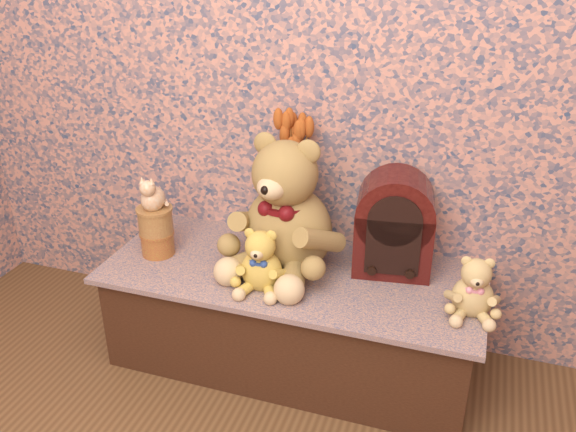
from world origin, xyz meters
name	(u,v)px	position (x,y,z in m)	size (l,w,h in m)	color
display_shelf	(292,316)	(0.00, 1.22, 0.20)	(1.35, 0.58, 0.39)	navy
teddy_large	(288,197)	(-0.03, 1.27, 0.66)	(0.42, 0.50, 0.53)	olive
teddy_medium	(261,256)	(-0.07, 1.09, 0.51)	(0.19, 0.22, 0.24)	#B18831
teddy_small	(475,283)	(0.62, 1.16, 0.50)	(0.17, 0.21, 0.22)	tan
cathedral_radio	(394,222)	(0.33, 1.35, 0.58)	(0.27, 0.19, 0.37)	#390C0A
ceramic_vase	(295,220)	(-0.06, 1.43, 0.49)	(0.12, 0.12, 0.19)	tan
dried_stalks	(295,139)	(-0.06, 1.43, 0.82)	(0.24, 0.24, 0.46)	#AD4E1B
biscuit_tin_lower	(158,243)	(-0.52, 1.18, 0.44)	(0.12, 0.12, 0.09)	#AF8B33
biscuit_tin_upper	(155,221)	(-0.52, 1.18, 0.53)	(0.13, 0.13, 0.10)	tan
cat_figurine	(152,191)	(-0.52, 1.18, 0.65)	(0.10, 0.11, 0.14)	silver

